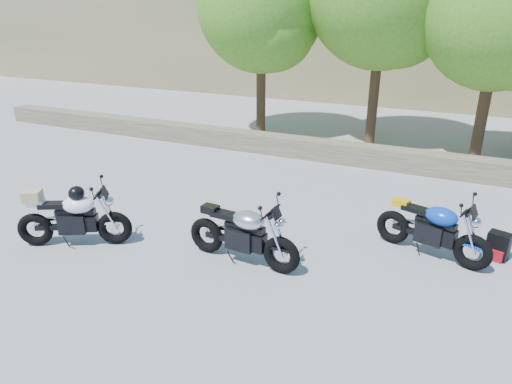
% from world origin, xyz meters
% --- Properties ---
extents(ground, '(90.00, 90.00, 0.00)m').
position_xyz_m(ground, '(0.00, 0.00, 0.00)').
color(ground, '#929398').
rests_on(ground, ground).
extents(stone_wall, '(22.00, 0.55, 0.50)m').
position_xyz_m(stone_wall, '(0.00, 5.50, 0.25)').
color(stone_wall, brown).
rests_on(stone_wall, ground).
extents(tree_decid_left, '(3.67, 3.67, 5.62)m').
position_xyz_m(tree_decid_left, '(-2.39, 7.14, 3.63)').
color(tree_decid_left, '#382314').
rests_on(tree_decid_left, ground).
extents(tree_decid_right, '(3.54, 3.54, 5.41)m').
position_xyz_m(tree_decid_right, '(3.71, 6.94, 3.50)').
color(tree_decid_right, '#382314').
rests_on(tree_decid_right, ground).
extents(silver_bike, '(1.90, 0.60, 0.95)m').
position_xyz_m(silver_bike, '(0.45, -0.01, 0.46)').
color(silver_bike, black).
rests_on(silver_bike, ground).
extents(white_bike, '(1.71, 0.98, 1.03)m').
position_xyz_m(white_bike, '(-2.31, -0.66, 0.50)').
color(white_bike, black).
rests_on(white_bike, ground).
extents(blue_bike, '(1.80, 0.76, 0.92)m').
position_xyz_m(blue_bike, '(3.04, 1.41, 0.45)').
color(blue_bike, black).
rests_on(blue_bike, ground).
extents(backpack, '(0.37, 0.35, 0.43)m').
position_xyz_m(backpack, '(4.00, 1.74, 0.21)').
color(backpack, black).
rests_on(backpack, ground).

